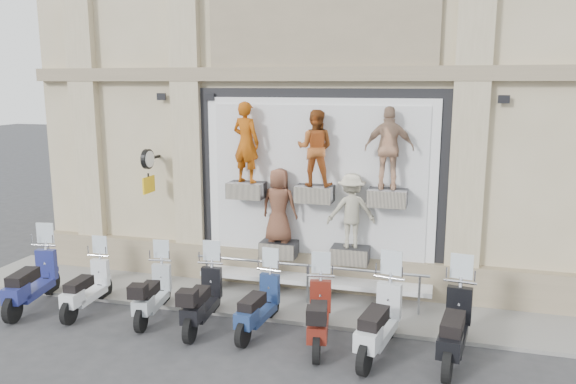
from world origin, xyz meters
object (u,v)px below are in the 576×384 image
at_px(scooter_e, 258,295).
at_px(scooter_f, 319,304).
at_px(scooter_g, 379,309).
at_px(guard_rail, 308,285).
at_px(scooter_a, 31,270).
at_px(clock_sign_bracket, 148,165).
at_px(scooter_d, 202,289).
at_px(scooter_c, 152,283).
at_px(scooter_b, 86,278).
at_px(scooter_h, 455,314).

xyz_separation_m(scooter_e, scooter_f, (1.22, -0.20, 0.03)).
relative_size(scooter_f, scooter_g, 0.91).
bearing_deg(scooter_f, guard_rail, 100.70).
height_order(scooter_a, scooter_g, scooter_g).
bearing_deg(scooter_f, clock_sign_bracket, 145.03).
bearing_deg(scooter_f, scooter_a, 170.26).
bearing_deg(clock_sign_bracket, scooter_f, -25.30).
xyz_separation_m(guard_rail, scooter_d, (-1.71, -1.55, 0.32)).
xyz_separation_m(clock_sign_bracket, scooter_e, (3.30, -1.94, -2.05)).
relative_size(guard_rail, scooter_c, 2.80).
bearing_deg(scooter_b, scooter_g, -5.89).
bearing_deg(scooter_g, clock_sign_bracket, 168.06).
bearing_deg(scooter_g, scooter_a, -171.05).
distance_m(scooter_c, scooter_e, 2.25).
distance_m(guard_rail, scooter_g, 2.49).
xyz_separation_m(scooter_c, scooter_d, (1.13, -0.12, 0.05)).
relative_size(guard_rail, scooter_h, 2.42).
xyz_separation_m(clock_sign_bracket, scooter_d, (2.19, -2.02, -2.02)).
xyz_separation_m(scooter_b, scooter_d, (2.61, -0.05, 0.05)).
bearing_deg(scooter_b, scooter_f, -5.30).
height_order(scooter_a, scooter_f, scooter_a).
bearing_deg(scooter_f, scooter_d, 167.40).
xyz_separation_m(scooter_a, scooter_d, (3.82, 0.11, -0.06)).
height_order(scooter_f, scooter_g, scooter_g).
relative_size(scooter_a, scooter_h, 0.99).
height_order(guard_rail, scooter_a, scooter_a).
distance_m(guard_rail, scooter_b, 4.58).
bearing_deg(scooter_c, clock_sign_bracket, 110.40).
xyz_separation_m(scooter_c, scooter_e, (2.25, -0.03, 0.01)).
bearing_deg(scooter_h, scooter_e, -175.72).
bearing_deg(scooter_c, scooter_e, -9.58).
distance_m(scooter_d, scooter_h, 4.67).
distance_m(guard_rail, scooter_c, 3.19).
relative_size(clock_sign_bracket, scooter_g, 0.49).
relative_size(scooter_b, scooter_e, 0.98).
xyz_separation_m(clock_sign_bracket, scooter_a, (-1.63, -2.13, -1.96)).
xyz_separation_m(clock_sign_bracket, scooter_h, (6.86, -2.11, -1.95)).
bearing_deg(scooter_h, scooter_g, -167.16).
bearing_deg(scooter_b, scooter_d, -4.40).
bearing_deg(scooter_g, scooter_h, 15.58).
bearing_deg(scooter_h, scooter_a, -172.81).
bearing_deg(scooter_a, guard_rail, 6.52).
relative_size(clock_sign_bracket, scooter_f, 0.53).
xyz_separation_m(guard_rail, scooter_e, (-0.60, -1.47, 0.28)).
bearing_deg(scooter_e, scooter_b, -174.00).
distance_m(clock_sign_bracket, scooter_a, 3.32).
distance_m(clock_sign_bracket, scooter_g, 6.34).
bearing_deg(scooter_g, scooter_e, -177.61).
bearing_deg(scooter_g, guard_rail, 143.76).
bearing_deg(scooter_a, scooter_g, -11.04).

